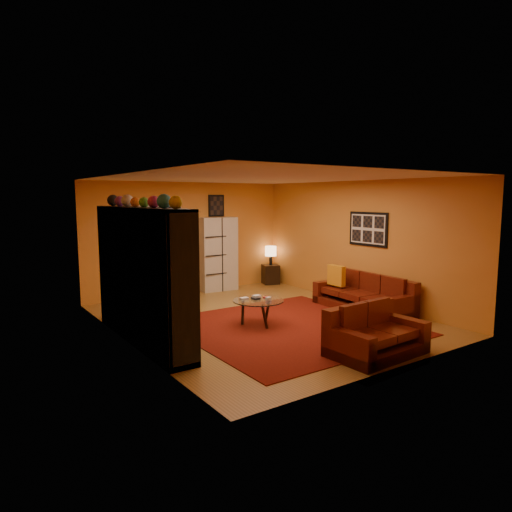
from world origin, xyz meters
TOP-DOWN VIEW (x-y plane):
  - floor at (0.00, 0.00)m, footprint 6.00×6.00m
  - ceiling at (0.00, 0.00)m, footprint 6.00×6.00m
  - wall_back at (0.00, 3.00)m, footprint 6.00×0.00m
  - wall_front at (0.00, -3.00)m, footprint 6.00×0.00m
  - wall_left at (-2.50, 0.00)m, footprint 0.00×6.00m
  - wall_right at (2.50, 0.00)m, footprint 0.00×6.00m
  - rug at (0.10, -0.70)m, footprint 3.60×3.60m
  - doorway at (-0.70, 2.96)m, footprint 0.95×0.10m
  - wall_art_right at (2.48, -0.30)m, footprint 0.03×1.00m
  - wall_art_back at (0.75, 2.98)m, footprint 0.42×0.03m
  - entertainment_unit at (-2.27, 0.00)m, footprint 0.45×3.00m
  - tv at (-2.23, -0.04)m, footprint 0.95×0.12m
  - sofa at (2.14, -0.59)m, footprint 0.98×2.15m
  - loveseat at (0.25, -2.42)m, footprint 1.44×0.90m
  - throw_pillow at (1.95, 0.06)m, footprint 0.12×0.42m
  - coffee_table at (-0.27, -0.28)m, footprint 0.90×0.90m
  - storage_cabinet at (0.69, 2.80)m, footprint 0.92×0.47m
  - bowl_chair at (-0.59, 2.44)m, footprint 0.78×0.78m
  - side_table at (2.23, 2.75)m, footprint 0.51×0.51m
  - table_lamp at (2.23, 2.75)m, footprint 0.29×0.29m

SIDE VIEW (x-z plane):
  - floor at x=0.00m, z-range 0.00..0.00m
  - rug at x=0.10m, z-range 0.00..0.01m
  - side_table at x=2.23m, z-range 0.00..0.50m
  - sofa at x=2.14m, z-range -0.14..0.71m
  - loveseat at x=0.25m, z-range -0.14..0.71m
  - bowl_chair at x=-0.59m, z-range 0.02..0.65m
  - coffee_table at x=-0.27m, z-range 0.18..0.63m
  - throw_pillow at x=1.95m, z-range 0.42..0.84m
  - table_lamp at x=2.23m, z-range 0.60..1.09m
  - storage_cabinet at x=0.69m, z-range 0.00..1.77m
  - tv at x=-2.23m, z-range 0.72..1.27m
  - doorway at x=-0.70m, z-range 0.00..2.04m
  - entertainment_unit at x=-2.27m, z-range 0.00..2.10m
  - wall_back at x=0.00m, z-range -1.70..4.30m
  - wall_front at x=0.00m, z-range -1.70..4.30m
  - wall_left at x=-2.50m, z-range -1.70..4.30m
  - wall_right at x=2.50m, z-range -1.70..4.30m
  - wall_art_right at x=2.48m, z-range 1.25..1.95m
  - wall_art_back at x=0.75m, z-range 1.79..2.31m
  - ceiling at x=0.00m, z-range 2.60..2.60m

